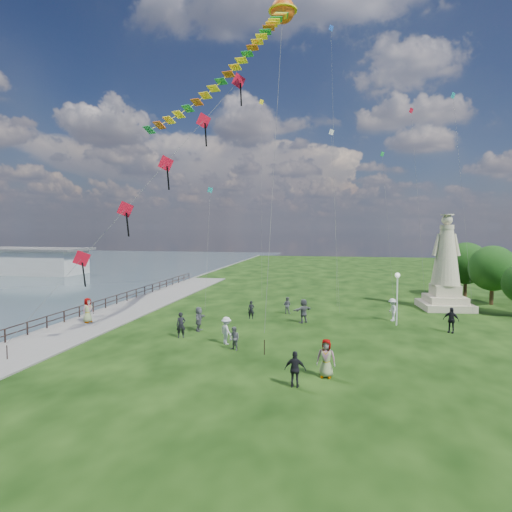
% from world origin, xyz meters
% --- Properties ---
extents(waterfront, '(200.00, 200.00, 1.51)m').
position_xyz_m(waterfront, '(-15.24, 8.99, -0.06)').
color(waterfront, '#374B52').
rests_on(waterfront, ground).
extents(pier_pavilion, '(30.00, 8.00, 4.40)m').
position_xyz_m(pier_pavilion, '(-52.00, 42.00, 1.84)').
color(pier_pavilion, '#A0A09B').
rests_on(pier_pavilion, ground).
extents(statue, '(4.70, 4.70, 8.71)m').
position_xyz_m(statue, '(14.33, 20.28, 3.29)').
color(statue, tan).
rests_on(statue, ground).
extents(lamppost, '(0.38, 0.38, 4.06)m').
position_xyz_m(lamppost, '(9.12, 12.44, 2.93)').
color(lamppost, silver).
rests_on(lamppost, ground).
extents(tree_row, '(5.87, 13.87, 5.90)m').
position_xyz_m(tree_row, '(18.94, 24.36, 3.45)').
color(tree_row, '#382314').
rests_on(tree_row, ground).
extents(person_0, '(0.75, 0.64, 1.74)m').
position_xyz_m(person_0, '(-5.76, 5.73, 0.87)').
color(person_0, black).
rests_on(person_0, ground).
extents(person_1, '(0.83, 0.74, 1.46)m').
position_xyz_m(person_1, '(-1.46, 3.52, 0.73)').
color(person_1, '#595960').
rests_on(person_1, ground).
extents(person_2, '(1.22, 1.22, 1.76)m').
position_xyz_m(person_2, '(-2.31, 4.81, 0.88)').
color(person_2, silver).
rests_on(person_2, ground).
extents(person_3, '(1.01, 0.52, 1.72)m').
position_xyz_m(person_3, '(2.83, -1.77, 0.86)').
color(person_3, black).
rests_on(person_3, ground).
extents(person_4, '(1.00, 0.66, 1.94)m').
position_xyz_m(person_4, '(4.20, -0.12, 0.97)').
color(person_4, '#595960').
rests_on(person_4, ground).
extents(person_5, '(0.77, 1.66, 1.76)m').
position_xyz_m(person_5, '(-5.20, 7.82, 0.88)').
color(person_5, '#595960').
rests_on(person_5, ground).
extents(person_6, '(0.57, 0.40, 1.48)m').
position_xyz_m(person_6, '(-2.31, 12.55, 0.74)').
color(person_6, black).
rests_on(person_6, ground).
extents(person_7, '(0.79, 0.58, 1.46)m').
position_xyz_m(person_7, '(0.31, 15.28, 0.73)').
color(person_7, '#595960').
rests_on(person_7, ground).
extents(person_8, '(0.84, 1.28, 1.82)m').
position_xyz_m(person_8, '(8.98, 14.01, 0.91)').
color(person_8, silver).
rests_on(person_8, ground).
extents(person_9, '(1.21, 1.00, 1.83)m').
position_xyz_m(person_9, '(12.64, 10.82, 0.92)').
color(person_9, black).
rests_on(person_9, ground).
extents(person_10, '(0.84, 1.07, 1.93)m').
position_xyz_m(person_10, '(-14.44, 8.31, 0.97)').
color(person_10, '#595960').
rests_on(person_10, ground).
extents(person_11, '(1.77, 1.79, 1.90)m').
position_xyz_m(person_11, '(2.03, 11.94, 0.95)').
color(person_11, '#595960').
rests_on(person_11, ground).
extents(red_kite_train, '(11.74, 9.35, 18.11)m').
position_xyz_m(red_kite_train, '(-6.46, 4.58, 11.18)').
color(red_kite_train, black).
rests_on(red_kite_train, ground).
extents(serpent_kite, '(6.79, 13.05, 24.56)m').
position_xyz_m(serpent_kite, '(0.27, 11.06, 23.35)').
color(serpent_kite, black).
rests_on(serpent_kite, ground).
extents(small_kites, '(24.56, 15.59, 28.14)m').
position_xyz_m(small_kites, '(4.91, 23.88, 15.18)').
color(small_kites, teal).
rests_on(small_kites, ground).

